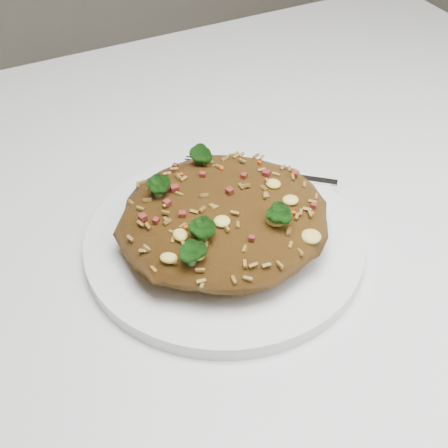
{
  "coord_description": "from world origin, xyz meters",
  "views": [
    {
      "loc": [
        -0.14,
        -0.41,
        1.16
      ],
      "look_at": [
        0.05,
        -0.04,
        0.78
      ],
      "focal_mm": 50.0,
      "sensor_mm": 36.0,
      "label": 1
    }
  ],
  "objects_px": {
    "fried_rice": "(224,212)",
    "fork": "(266,173)",
    "plate": "(224,241)",
    "dining_table": "(164,300)"
  },
  "relations": [
    {
      "from": "plate",
      "to": "fork",
      "type": "height_order",
      "value": "fork"
    },
    {
      "from": "dining_table",
      "to": "fork",
      "type": "relative_size",
      "value": 8.96
    },
    {
      "from": "fried_rice",
      "to": "fork",
      "type": "relative_size",
      "value": 1.45
    },
    {
      "from": "dining_table",
      "to": "plate",
      "type": "height_order",
      "value": "plate"
    },
    {
      "from": "fork",
      "to": "dining_table",
      "type": "bearing_deg",
      "value": -129.86
    },
    {
      "from": "dining_table",
      "to": "fork",
      "type": "xyz_separation_m",
      "value": [
        0.13,
        0.02,
        0.11
      ]
    },
    {
      "from": "fried_rice",
      "to": "fork",
      "type": "height_order",
      "value": "fried_rice"
    },
    {
      "from": "dining_table",
      "to": "fork",
      "type": "height_order",
      "value": "fork"
    },
    {
      "from": "fried_rice",
      "to": "fork",
      "type": "xyz_separation_m",
      "value": [
        0.08,
        0.06,
        -0.03
      ]
    },
    {
      "from": "plate",
      "to": "fried_rice",
      "type": "distance_m",
      "value": 0.04
    }
  ]
}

